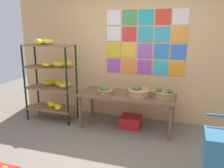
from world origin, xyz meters
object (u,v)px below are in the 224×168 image
(fruit_basket_right, at_px, (165,94))
(produce_crate_under_table, at_px, (131,121))
(fruit_basket_left, at_px, (139,92))
(fruit_basket_back_left, at_px, (105,91))
(banana_shelf_unit, at_px, (53,76))
(display_table, at_px, (127,98))

(fruit_basket_right, relative_size, produce_crate_under_table, 0.97)
(fruit_basket_left, xyz_separation_m, fruit_basket_back_left, (-0.60, -0.08, -0.01))
(produce_crate_under_table, bearing_deg, banana_shelf_unit, -175.62)
(display_table, relative_size, fruit_basket_right, 4.85)
(banana_shelf_unit, xyz_separation_m, display_table, (1.48, 0.07, -0.33))
(banana_shelf_unit, distance_m, display_table, 1.52)
(display_table, bearing_deg, banana_shelf_unit, -177.17)
(fruit_basket_back_left, relative_size, fruit_basket_right, 0.82)
(banana_shelf_unit, relative_size, fruit_basket_left, 3.98)
(fruit_basket_left, height_order, fruit_basket_back_left, fruit_basket_left)
(fruit_basket_back_left, relative_size, produce_crate_under_table, 0.80)
(fruit_basket_right, bearing_deg, fruit_basket_left, -179.19)
(display_table, height_order, fruit_basket_left, fruit_basket_left)
(banana_shelf_unit, relative_size, fruit_basket_back_left, 5.51)
(fruit_basket_back_left, distance_m, produce_crate_under_table, 0.77)
(banana_shelf_unit, relative_size, produce_crate_under_table, 4.39)
(fruit_basket_left, distance_m, fruit_basket_right, 0.44)
(banana_shelf_unit, bearing_deg, fruit_basket_left, 0.96)
(fruit_basket_left, relative_size, fruit_basket_right, 1.13)
(fruit_basket_back_left, bearing_deg, produce_crate_under_table, 20.91)
(produce_crate_under_table, bearing_deg, fruit_basket_left, -30.20)
(fruit_basket_back_left, xyz_separation_m, fruit_basket_right, (1.04, 0.09, 0.01))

